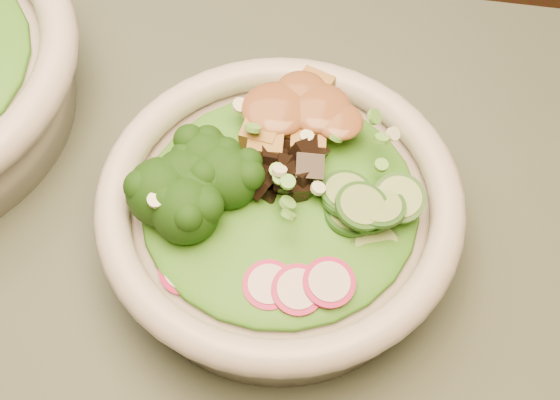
# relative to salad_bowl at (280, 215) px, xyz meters

# --- Properties ---
(salad_bowl) EXTENTS (0.25, 0.25, 0.07)m
(salad_bowl) POSITION_rel_salad_bowl_xyz_m (0.00, 0.00, 0.00)
(salad_bowl) COLOR beige
(salad_bowl) RESTS_ON dining_table
(lettuce_bed) EXTENTS (0.19, 0.19, 0.02)m
(lettuce_bed) POSITION_rel_salad_bowl_xyz_m (0.00, 0.00, 0.02)
(lettuce_bed) COLOR #236916
(lettuce_bed) RESTS_ON salad_bowl
(broccoli_florets) EXTENTS (0.07, 0.06, 0.04)m
(broccoli_florets) POSITION_rel_salad_bowl_xyz_m (-0.06, -0.00, 0.03)
(broccoli_florets) COLOR black
(broccoli_florets) RESTS_ON salad_bowl
(radish_slices) EXTENTS (0.10, 0.04, 0.02)m
(radish_slices) POSITION_rel_salad_bowl_xyz_m (0.00, -0.06, 0.02)
(radish_slices) COLOR #A00C44
(radish_slices) RESTS_ON salad_bowl
(cucumber_slices) EXTENTS (0.06, 0.06, 0.03)m
(cucumber_slices) POSITION_rel_salad_bowl_xyz_m (0.06, -0.00, 0.03)
(cucumber_slices) COLOR #87AA5E
(cucumber_slices) RESTS_ON salad_bowl
(mushroom_heap) EXTENTS (0.06, 0.06, 0.04)m
(mushroom_heap) POSITION_rel_salad_bowl_xyz_m (-0.00, 0.01, 0.03)
(mushroom_heap) COLOR black
(mushroom_heap) RESTS_ON salad_bowl
(tofu_cubes) EXTENTS (0.08, 0.06, 0.03)m
(tofu_cubes) POSITION_rel_salad_bowl_xyz_m (0.00, 0.06, 0.03)
(tofu_cubes) COLOR olive
(tofu_cubes) RESTS_ON salad_bowl
(peanut_sauce) EXTENTS (0.06, 0.05, 0.01)m
(peanut_sauce) POSITION_rel_salad_bowl_xyz_m (0.00, 0.06, 0.04)
(peanut_sauce) COLOR brown
(peanut_sauce) RESTS_ON tofu_cubes
(scallion_garnish) EXTENTS (0.18, 0.18, 0.02)m
(scallion_garnish) POSITION_rel_salad_bowl_xyz_m (0.00, 0.00, 0.04)
(scallion_garnish) COLOR #62B640
(scallion_garnish) RESTS_ON salad_bowl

